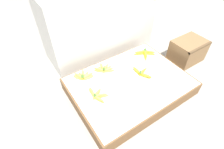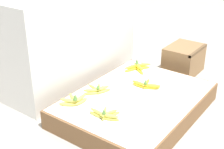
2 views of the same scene
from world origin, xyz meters
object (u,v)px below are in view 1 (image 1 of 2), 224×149
object	(u,v)px
wooden_crate	(188,51)
banana_bunch_back_midleft	(104,69)
banana_bunch_middle_left	(97,95)
banana_bunch_back_right	(145,53)
banana_bunch_back_left	(83,76)
banana_bunch_middle_midright	(142,73)

from	to	relation	value
wooden_crate	banana_bunch_back_midleft	xyz separation A→B (m)	(-1.00, 0.23, 0.04)
banana_bunch_middle_left	banana_bunch_back_right	xyz separation A→B (m)	(0.74, 0.22, 0.00)
banana_bunch_middle_left	banana_bunch_back_right	world-z (taller)	banana_bunch_back_right
banana_bunch_back_right	wooden_crate	bearing A→B (deg)	-22.84
banana_bunch_back_left	banana_bunch_middle_left	bearing A→B (deg)	-91.50
wooden_crate	banana_bunch_back_right	world-z (taller)	wooden_crate
wooden_crate	banana_bunch_back_left	bearing A→B (deg)	168.12
wooden_crate	banana_bunch_back_right	xyz separation A→B (m)	(-0.49, 0.21, 0.04)
banana_bunch_middle_left	banana_bunch_back_left	world-z (taller)	banana_bunch_back_left
banana_bunch_middle_left	banana_bunch_middle_midright	xyz separation A→B (m)	(0.51, 0.00, 0.00)
banana_bunch_middle_midright	banana_bunch_back_midleft	bearing A→B (deg)	137.96
banana_bunch_middle_left	banana_bunch_back_left	xyz separation A→B (m)	(0.01, 0.28, 0.00)
wooden_crate	banana_bunch_middle_left	xyz separation A→B (m)	(-1.23, -0.02, 0.04)
banana_bunch_back_right	banana_bunch_middle_midright	bearing A→B (deg)	-136.56
banana_bunch_back_midleft	banana_bunch_back_right	size ratio (longest dim) A/B	0.88
banana_bunch_back_midleft	banana_bunch_back_right	bearing A→B (deg)	-3.20
wooden_crate	banana_bunch_middle_left	size ratio (longest dim) A/B	1.69
banana_bunch_back_left	banana_bunch_back_midleft	xyz separation A→B (m)	(0.22, -0.02, -0.00)
banana_bunch_middle_midright	banana_bunch_back_midleft	distance (m)	0.37
banana_bunch_middle_midright	banana_bunch_back_midleft	size ratio (longest dim) A/B	1.17
wooden_crate	banana_bunch_back_left	distance (m)	1.25
banana_bunch_middle_left	banana_bunch_back_left	size ratio (longest dim) A/B	1.20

